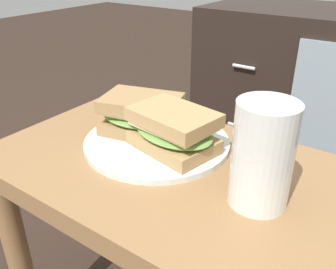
% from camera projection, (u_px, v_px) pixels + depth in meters
% --- Properties ---
extents(side_table, '(0.56, 0.36, 0.46)m').
position_uv_depth(side_table, '(163.00, 206.00, 0.62)').
color(side_table, olive).
rests_on(side_table, ground).
extents(tv_cabinet, '(0.96, 0.46, 0.58)m').
position_uv_depth(tv_cabinet, '(336.00, 96.00, 1.31)').
color(tv_cabinet, black).
rests_on(tv_cabinet, ground).
extents(plate, '(0.25, 0.25, 0.01)m').
position_uv_depth(plate, '(157.00, 142.00, 0.63)').
color(plate, silver).
rests_on(plate, side_table).
extents(sandwich_front, '(0.16, 0.13, 0.07)m').
position_uv_depth(sandwich_front, '(142.00, 115.00, 0.64)').
color(sandwich_front, '#9E7A4C').
rests_on(sandwich_front, plate).
extents(sandwich_back, '(0.16, 0.13, 0.07)m').
position_uv_depth(sandwich_back, '(173.00, 129.00, 0.59)').
color(sandwich_back, tan).
rests_on(sandwich_back, plate).
extents(beer_glass, '(0.08, 0.08, 0.14)m').
position_uv_depth(beer_glass, '(262.00, 157.00, 0.46)').
color(beer_glass, silver).
rests_on(beer_glass, side_table).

